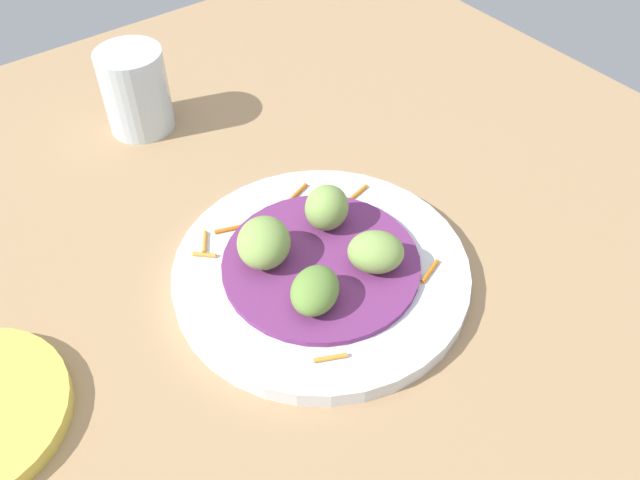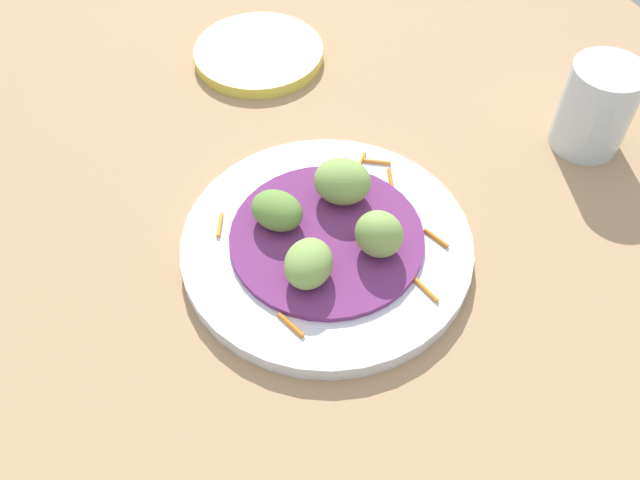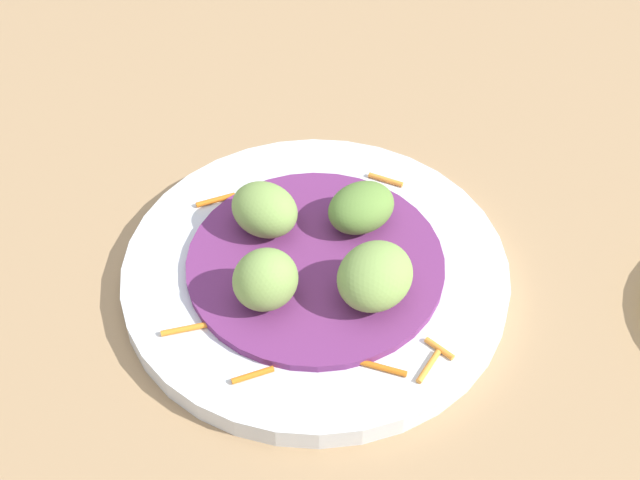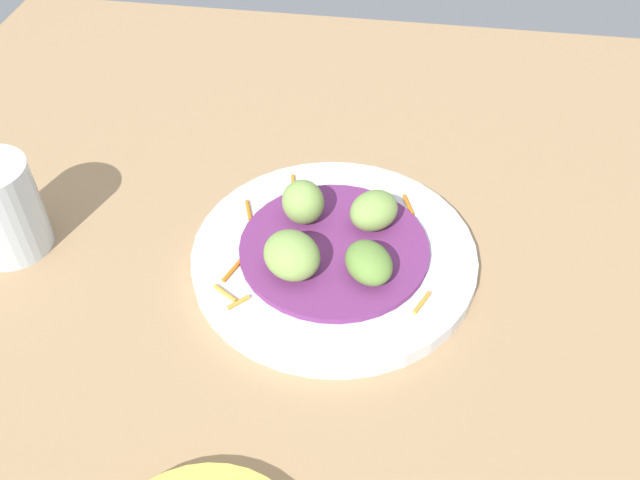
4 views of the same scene
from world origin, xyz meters
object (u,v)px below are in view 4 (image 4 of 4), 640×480
object	(u,v)px
guac_scoop_center	(369,263)
guac_scoop_right	(374,211)
guac_scoop_back	(303,202)
water_glass	(0,209)
main_plate	(334,256)
guac_scoop_left	(292,253)

from	to	relation	value
guac_scoop_center	guac_scoop_right	size ratio (longest dim) A/B	1.01
guac_scoop_center	guac_scoop_back	world-z (taller)	guac_scoop_back
guac_scoop_back	water_glass	size ratio (longest dim) A/B	0.46
water_glass	guac_scoop_back	bearing A→B (deg)	-78.41
main_plate	guac_scoop_left	size ratio (longest dim) A/B	4.99
guac_scoop_back	water_glass	world-z (taller)	water_glass
guac_scoop_back	water_glass	bearing A→B (deg)	101.59
guac_scoop_left	guac_scoop_right	bearing A→B (deg)	-43.21
guac_scoop_right	guac_scoop_back	bearing A→B (deg)	91.79
guac_scoop_back	guac_scoop_right	bearing A→B (deg)	-88.21
main_plate	guac_scoop_right	world-z (taller)	guac_scoop_right
guac_scoop_left	guac_scoop_back	bearing A→B (deg)	1.79
guac_scoop_left	main_plate	bearing A→B (deg)	-43.21
guac_scoop_center	water_glass	size ratio (longest dim) A/B	0.53
guac_scoop_right	water_glass	size ratio (longest dim) A/B	0.52
main_plate	guac_scoop_back	size ratio (longest dim) A/B	6.15
guac_scoop_center	water_glass	xyz separation A→B (cm)	(0.90, 35.60, 0.96)
guac_scoop_back	main_plate	bearing A→B (deg)	-133.21
guac_scoop_center	water_glass	world-z (taller)	water_glass
guac_scoop_left	guac_scoop_center	world-z (taller)	guac_scoop_left
guac_scoop_right	guac_scoop_back	distance (cm)	6.96
guac_scoop_right	main_plate	bearing A→B (deg)	136.79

